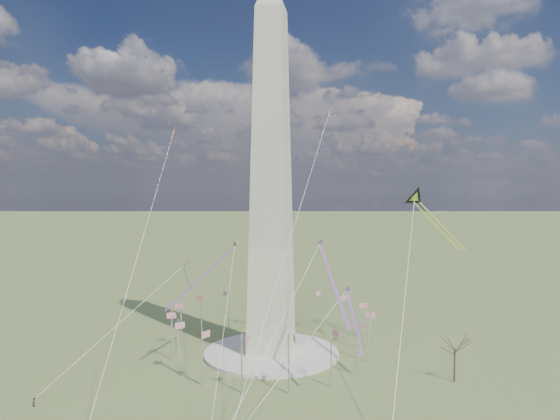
% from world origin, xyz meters
% --- Properties ---
extents(ground, '(2000.00, 2000.00, 0.00)m').
position_xyz_m(ground, '(0.00, 0.00, 0.00)').
color(ground, '#536532').
rests_on(ground, ground).
extents(plaza, '(36.00, 36.00, 0.80)m').
position_xyz_m(plaza, '(0.00, 0.00, 0.40)').
color(plaza, beige).
rests_on(plaza, ground).
extents(washington_monument, '(15.56, 15.56, 100.00)m').
position_xyz_m(washington_monument, '(0.00, 0.00, 47.95)').
color(washington_monument, beige).
rests_on(washington_monument, plaza).
extents(flagpole_ring, '(54.40, 54.40, 13.00)m').
position_xyz_m(flagpole_ring, '(-0.00, -0.00, 7.27)').
color(flagpole_ring, white).
rests_on(flagpole_ring, ground).
extents(tree_near, '(6.60, 6.60, 11.55)m').
position_xyz_m(tree_near, '(45.52, -8.89, 8.23)').
color(tree_near, '#48332C').
rests_on(tree_near, ground).
extents(person_west, '(1.07, 0.97, 1.81)m').
position_xyz_m(person_west, '(-38.96, -42.19, 0.90)').
color(person_west, gray).
rests_on(person_west, ground).
extents(kite_delta_black, '(15.84, 17.49, 15.86)m').
position_xyz_m(kite_delta_black, '(37.84, 14.94, 40.87)').
color(kite_delta_black, black).
rests_on(kite_delta_black, ground).
extents(kite_diamond_purple, '(1.80, 3.10, 9.83)m').
position_xyz_m(kite_diamond_purple, '(-28.99, 10.56, 20.85)').
color(kite_diamond_purple, '#441A76').
rests_on(kite_diamond_purple, ground).
extents(kite_streamer_left, '(10.62, 22.25, 16.23)m').
position_xyz_m(kite_streamer_left, '(17.21, -13.57, 25.60)').
color(kite_streamer_left, '#DF2343').
rests_on(kite_streamer_left, ground).
extents(kite_streamer_mid, '(12.64, 19.30, 15.04)m').
position_xyz_m(kite_streamer_mid, '(-13.29, -8.65, 24.35)').
color(kite_streamer_mid, '#DF2343').
rests_on(kite_streamer_mid, ground).
extents(kite_streamer_right, '(6.58, 18.50, 13.04)m').
position_xyz_m(kite_streamer_right, '(21.34, 1.22, 12.24)').
color(kite_streamer_right, '#DF2343').
rests_on(kite_streamer_right, ground).
extents(kite_small_red, '(1.19, 1.99, 4.76)m').
position_xyz_m(kite_small_red, '(-43.28, 33.53, 64.45)').
color(kite_small_red, '#EB3E1B').
rests_on(kite_small_red, ground).
extents(kite_small_white, '(1.23, 1.82, 4.50)m').
position_xyz_m(kite_small_white, '(9.56, 44.53, 70.96)').
color(kite_small_white, silver).
rests_on(kite_small_white, ground).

